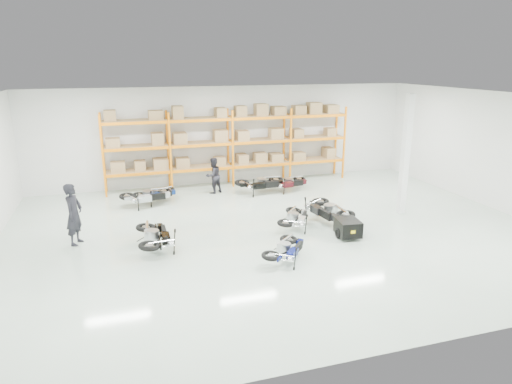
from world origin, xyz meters
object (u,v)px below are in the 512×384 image
object	(u,v)px
moto_silver_left	(295,215)
moto_back_a	(156,191)
moto_back_c	(261,180)
person_left	(74,214)
trailer	(348,227)
moto_touring_right	(327,206)
moto_back_d	(288,180)
moto_blue_centre	(286,246)
moto_black_far_left	(155,232)
person_back	(213,176)
moto_back_b	(147,193)

from	to	relation	value
moto_silver_left	moto_back_a	world-z (taller)	moto_silver_left
moto_back_c	person_left	bearing A→B (deg)	114.34
moto_silver_left	trailer	distance (m)	1.87
moto_touring_right	moto_back_d	world-z (taller)	moto_touring_right
moto_blue_centre	moto_black_far_left	bearing A→B (deg)	13.84
moto_black_far_left	person_back	distance (m)	6.38
moto_silver_left	moto_back_b	size ratio (longest dim) A/B	0.91
moto_blue_centre	moto_touring_right	world-z (taller)	moto_touring_right
moto_blue_centre	moto_back_c	xyz separation A→B (m)	(1.46, 6.94, 0.10)
moto_back_a	moto_silver_left	bearing A→B (deg)	-157.29
moto_back_b	person_back	bearing A→B (deg)	-82.40
moto_silver_left	moto_touring_right	xyz separation A→B (m)	(1.33, 0.29, 0.10)
moto_black_far_left	person_back	world-z (taller)	person_back
moto_black_far_left	moto_back_a	distance (m)	4.93
moto_silver_left	moto_back_d	world-z (taller)	moto_back_d
moto_back_a	person_back	size ratio (longest dim) A/B	1.01
moto_touring_right	trailer	size ratio (longest dim) A/B	1.32
moto_silver_left	person_back	size ratio (longest dim) A/B	1.05
moto_silver_left	person_left	distance (m)	7.21
moto_back_b	moto_back_c	bearing A→B (deg)	-97.41
moto_back_c	moto_back_a	bearing A→B (deg)	88.35
moto_back_a	moto_back_c	xyz separation A→B (m)	(4.52, 0.06, 0.10)
moto_blue_centre	moto_black_far_left	xyz separation A→B (m)	(-3.54, 1.97, 0.09)
person_left	person_back	bearing A→B (deg)	-28.36
moto_black_far_left	moto_back_c	size ratio (longest dim) A/B	0.98
moto_touring_right	person_back	size ratio (longest dim) A/B	1.25
moto_blue_centre	person_back	distance (m)	7.61
moto_touring_right	moto_back_a	size ratio (longest dim) A/B	1.24
moto_back_c	moto_back_d	xyz separation A→B (m)	(1.27, -0.02, -0.07)
moto_silver_left	moto_touring_right	distance (m)	1.36
moto_touring_right	moto_back_d	distance (m)	4.21
moto_touring_right	moto_back_b	distance (m)	7.14
trailer	person_left	bearing A→B (deg)	172.54
moto_back_a	moto_back_c	world-z (taller)	moto_back_c
moto_black_far_left	moto_back_a	xyz separation A→B (m)	(0.48, 4.91, -0.09)
moto_back_d	person_back	size ratio (longest dim) A/B	1.07
moto_black_far_left	moto_silver_left	bearing A→B (deg)	-174.10
moto_black_far_left	moto_back_b	world-z (taller)	moto_black_far_left
moto_black_far_left	trailer	size ratio (longest dim) A/B	1.26
moto_silver_left	moto_black_far_left	bearing A→B (deg)	38.26
moto_back_b	person_left	bearing A→B (deg)	131.65
trailer	moto_back_c	xyz separation A→B (m)	(-1.12, 5.82, 0.23)
moto_black_far_left	trailer	xyz separation A→B (m)	(6.12, -0.85, -0.22)
moto_black_far_left	person_left	bearing A→B (deg)	-27.49
moto_back_b	moto_back_c	xyz separation A→B (m)	(4.90, 0.39, 0.04)
moto_black_far_left	moto_back_d	distance (m)	7.99
moto_blue_centre	person_back	bearing A→B (deg)	-43.15
moto_blue_centre	moto_back_a	distance (m)	7.53
moto_blue_centre	trailer	xyz separation A→B (m)	(2.58, 1.12, -0.13)
moto_black_far_left	moto_back_b	distance (m)	4.59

